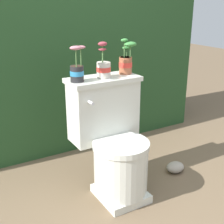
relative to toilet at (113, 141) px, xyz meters
The scene contains 7 objects.
ground_plane 0.40m from the toilet, 130.88° to the right, with size 12.00×12.00×0.00m, color brown.
hedge_backdrop 1.13m from the toilet, 95.21° to the left, with size 2.81×0.71×1.56m.
toilet is the anchor object (origin of this frame).
potted_plant_left 0.53m from the toilet, 152.00° to the left, with size 0.11×0.10×0.22m.
potted_plant_midleft 0.49m from the toilet, 91.49° to the left, with size 0.09×0.09×0.23m.
potted_plant_middle 0.55m from the toilet, 36.95° to the left, with size 0.11×0.10×0.24m.
garden_stone 0.63m from the toilet, ahead, with size 0.14×0.12×0.08m.
Camera 1 is at (-0.86, -1.50, 1.26)m, focal length 50.00 mm.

